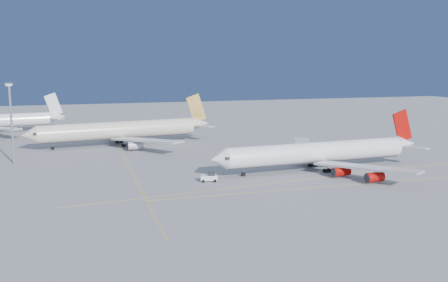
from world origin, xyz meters
TOP-DOWN VIEW (x-y plane):
  - ground at (0.00, 0.00)m, footprint 500.00×500.00m
  - taxiway_lines at (-14.71, 6.34)m, footprint 118.86×140.00m
  - airliner_virgin at (12.38, 4.41)m, footprint 66.66×59.73m
  - airliner_etihad at (-37.97, 63.54)m, footprint 69.77×63.84m
  - pushback_tug at (-21.97, -0.42)m, footprint 4.59×3.26m
  - light_mast at (-72.83, 37.84)m, footprint 2.10×2.10m

SIDE VIEW (x-z plane):
  - ground at x=0.00m, z-range 0.00..0.00m
  - taxiway_lines at x=-14.71m, z-range 0.00..0.02m
  - pushback_tug at x=-21.97m, z-range -0.09..2.32m
  - airliner_virgin at x=12.38m, z-range -3.26..13.18m
  - airliner_etihad at x=-37.97m, z-range -3.57..14.67m
  - light_mast at x=-72.83m, z-range 2.19..26.51m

